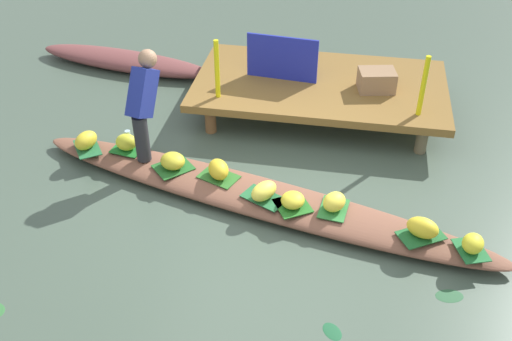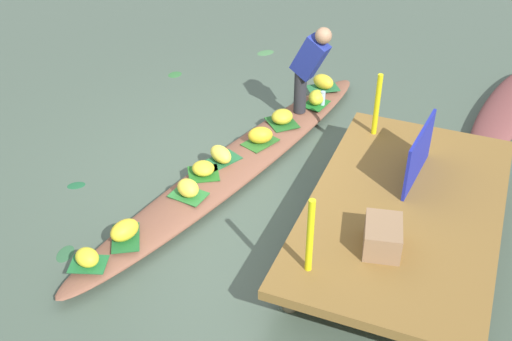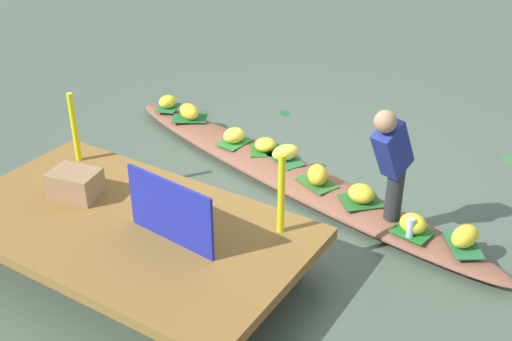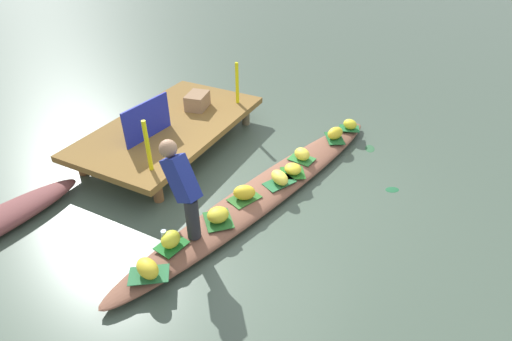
% 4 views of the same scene
% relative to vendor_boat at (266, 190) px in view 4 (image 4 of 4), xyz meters
% --- Properties ---
extents(canal_water, '(40.00, 40.00, 0.00)m').
position_rel_vendor_boat_xyz_m(canal_water, '(0.00, 0.00, -0.09)').
color(canal_water, '#455647').
rests_on(canal_water, ground).
extents(dock_platform, '(3.20, 1.80, 0.44)m').
position_rel_vendor_boat_xyz_m(dock_platform, '(0.50, 2.01, 0.29)').
color(dock_platform, brown).
rests_on(dock_platform, ground).
extents(vendor_boat, '(5.28, 1.87, 0.18)m').
position_rel_vendor_boat_xyz_m(vendor_boat, '(0.00, 0.00, 0.00)').
color(vendor_boat, brown).
rests_on(vendor_boat, ground).
extents(leaf_mat_0, '(0.48, 0.41, 0.01)m').
position_rel_vendor_boat_xyz_m(leaf_mat_0, '(-0.41, 0.13, 0.10)').
color(leaf_mat_0, '#2C6925').
rests_on(leaf_mat_0, vendor_boat).
extents(banana_bunch_0, '(0.33, 0.36, 0.20)m').
position_rel_vendor_boat_xyz_m(banana_bunch_0, '(-0.41, 0.13, 0.19)').
color(banana_bunch_0, yellow).
rests_on(banana_bunch_0, vendor_boat).
extents(leaf_mat_1, '(0.31, 0.40, 0.01)m').
position_rel_vendor_boat_xyz_m(leaf_mat_1, '(0.85, -0.19, 0.10)').
color(leaf_mat_1, '#2D7935').
rests_on(leaf_mat_1, vendor_boat).
extents(banana_bunch_1, '(0.31, 0.33, 0.18)m').
position_rel_vendor_boat_xyz_m(banana_bunch_1, '(0.85, -0.19, 0.18)').
color(banana_bunch_1, yellow).
rests_on(banana_bunch_1, vendor_boat).
extents(leaf_mat_2, '(0.51, 0.51, 0.01)m').
position_rel_vendor_boat_xyz_m(leaf_mat_2, '(-0.94, 0.21, 0.10)').
color(leaf_mat_2, '#236124').
rests_on(leaf_mat_2, vendor_boat).
extents(banana_bunch_2, '(0.35, 0.34, 0.17)m').
position_rel_vendor_boat_xyz_m(banana_bunch_2, '(-0.94, 0.21, 0.18)').
color(banana_bunch_2, gold).
rests_on(banana_bunch_2, vendor_boat).
extents(leaf_mat_3, '(0.38, 0.32, 0.01)m').
position_rel_vendor_boat_xyz_m(leaf_mat_3, '(-1.56, 0.46, 0.10)').
color(leaf_mat_3, '#1D6F27').
rests_on(leaf_mat_3, vendor_boat).
extents(banana_bunch_3, '(0.25, 0.21, 0.19)m').
position_rel_vendor_boat_xyz_m(banana_bunch_3, '(-1.56, 0.46, 0.19)').
color(banana_bunch_3, yellow).
rests_on(banana_bunch_3, vendor_boat).
extents(leaf_mat_4, '(0.35, 0.40, 0.01)m').
position_rel_vendor_boat_xyz_m(leaf_mat_4, '(2.14, -0.56, 0.10)').
color(leaf_mat_4, '#206A34').
rests_on(leaf_mat_4, vendor_boat).
extents(banana_bunch_4, '(0.25, 0.28, 0.17)m').
position_rel_vendor_boat_xyz_m(banana_bunch_4, '(2.14, -0.56, 0.18)').
color(banana_bunch_4, yellow).
rests_on(banana_bunch_4, vendor_boat).
extents(leaf_mat_5, '(0.51, 0.42, 0.01)m').
position_rel_vendor_boat_xyz_m(leaf_mat_5, '(0.13, -0.14, 0.10)').
color(leaf_mat_5, '#236637').
rests_on(leaf_mat_5, vendor_boat).
extents(banana_bunch_5, '(0.33, 0.37, 0.18)m').
position_rel_vendor_boat_xyz_m(banana_bunch_5, '(0.13, -0.14, 0.18)').
color(banana_bunch_5, '#F9E249').
rests_on(banana_bunch_5, vendor_boat).
extents(leaf_mat_6, '(0.45, 0.45, 0.01)m').
position_rel_vendor_boat_xyz_m(leaf_mat_6, '(0.44, -0.21, 0.10)').
color(leaf_mat_6, '#246B21').
rests_on(leaf_mat_6, vendor_boat).
extents(banana_bunch_6, '(0.29, 0.30, 0.14)m').
position_rel_vendor_boat_xyz_m(banana_bunch_6, '(0.44, -0.21, 0.17)').
color(banana_bunch_6, yellow).
rests_on(banana_bunch_6, vendor_boat).
extents(leaf_mat_7, '(0.50, 0.44, 0.01)m').
position_rel_vendor_boat_xyz_m(leaf_mat_7, '(1.69, -0.43, 0.10)').
color(leaf_mat_7, '#1E602B').
rests_on(leaf_mat_7, vendor_boat).
extents(banana_bunch_7, '(0.35, 0.29, 0.19)m').
position_rel_vendor_boat_xyz_m(banana_bunch_7, '(1.69, -0.43, 0.19)').
color(banana_bunch_7, yellow).
rests_on(banana_bunch_7, vendor_boat).
extents(leaf_mat_8, '(0.45, 0.49, 0.01)m').
position_rel_vendor_boat_xyz_m(leaf_mat_8, '(-2.02, 0.41, 0.10)').
color(leaf_mat_8, '#25693A').
rests_on(leaf_mat_8, vendor_boat).
extents(banana_bunch_8, '(0.28, 0.35, 0.20)m').
position_rel_vendor_boat_xyz_m(banana_bunch_8, '(-2.02, 0.41, 0.19)').
color(banana_bunch_8, yellow).
rests_on(banana_bunch_8, vendor_boat).
extents(vendor_person, '(0.29, 0.52, 1.20)m').
position_rel_vendor_boat_xyz_m(vendor_person, '(-1.28, 0.43, 0.78)').
color(vendor_person, '#28282D').
rests_on(vendor_person, vendor_boat).
extents(water_bottle, '(0.06, 0.06, 0.20)m').
position_rel_vendor_boat_xyz_m(water_bottle, '(-1.56, 0.55, 0.19)').
color(water_bottle, '#ADCBDA').
rests_on(water_bottle, vendor_boat).
extents(market_banner, '(0.91, 0.12, 0.58)m').
position_rel_vendor_boat_xyz_m(market_banner, '(0.00, 2.01, 0.64)').
color(market_banner, '#1C269A').
rests_on(market_banner, dock_platform).
extents(railing_post_west, '(0.06, 0.06, 0.74)m').
position_rel_vendor_boat_xyz_m(railing_post_west, '(-0.70, 1.41, 0.72)').
color(railing_post_west, yellow).
rests_on(railing_post_west, dock_platform).
extents(railing_post_east, '(0.06, 0.06, 0.74)m').
position_rel_vendor_boat_xyz_m(railing_post_east, '(1.70, 1.41, 0.72)').
color(railing_post_east, yellow).
rests_on(railing_post_east, dock_platform).
extents(produce_crate, '(0.50, 0.40, 0.26)m').
position_rel_vendor_boat_xyz_m(produce_crate, '(1.20, 1.93, 0.48)').
color(produce_crate, '#906D4D').
rests_on(produce_crate, dock_platform).
extents(drifting_plant_0, '(0.23, 0.24, 0.01)m').
position_rel_vendor_boat_xyz_m(drifting_plant_0, '(0.95, -1.56, -0.09)').
color(drifting_plant_0, '#1D5833').
rests_on(drifting_plant_0, ground).
extents(drifting_plant_1, '(0.28, 0.21, 0.01)m').
position_rel_vendor_boat_xyz_m(drifting_plant_1, '(1.95, -0.99, -0.09)').
color(drifting_plant_1, '#2C5B37').
rests_on(drifting_plant_1, ground).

